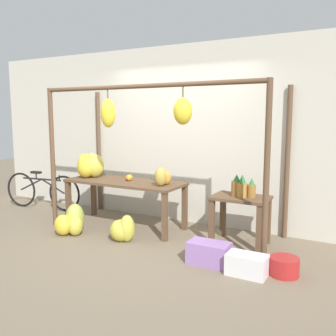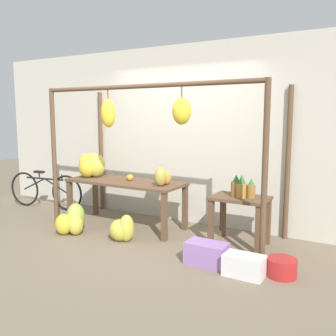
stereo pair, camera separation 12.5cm
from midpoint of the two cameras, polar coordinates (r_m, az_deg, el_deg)
name	(u,v)px [view 1 (the left image)]	position (r m, az deg, el deg)	size (l,w,h in m)	color
ground_plane	(136,245)	(5.09, -5.64, -11.61)	(20.00, 20.00, 0.00)	#756651
shop_wall_back	(183,135)	(5.99, 1.72, 5.07)	(8.00, 0.08, 2.80)	beige
stall_awning	(154,134)	(5.17, -2.88, 5.27)	(3.37, 1.25, 2.11)	brown
display_table_main	(125,187)	(5.78, -7.24, -2.85)	(1.86, 0.71, 0.72)	brown
display_table_side	(240,208)	(5.06, 10.25, -6.07)	(0.74, 0.52, 0.65)	brown
banana_pile_on_table	(89,166)	(6.16, -12.49, 0.32)	(0.48, 0.44, 0.39)	gold
orange_pile	(129,178)	(5.76, -6.58, -1.50)	(0.13, 0.11, 0.10)	orange
pineapple_cluster	(242,188)	(4.98, 10.52, -2.95)	(0.32, 0.18, 0.31)	#B27F38
banana_pile_ground_left	(72,222)	(5.66, -15.08, -7.91)	(0.43, 0.46, 0.43)	gold
banana_pile_ground_right	(123,230)	(5.20, -7.55, -9.29)	(0.39, 0.34, 0.37)	gold
fruit_crate_white	(209,253)	(4.45, 5.42, -12.79)	(0.47, 0.28, 0.26)	#9970B7
blue_bucket	(284,266)	(4.32, 16.48, -14.18)	(0.31, 0.31, 0.20)	#AD2323
parked_bicycle	(42,191)	(7.27, -19.09, -3.27)	(1.61, 0.26, 0.69)	black
papaya_pile	(163,177)	(5.32, -1.48, -1.40)	(0.22, 0.35, 0.27)	#B2993D
fruit_crate_purple	(247,265)	(4.22, 11.07, -14.28)	(0.43, 0.25, 0.23)	silver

